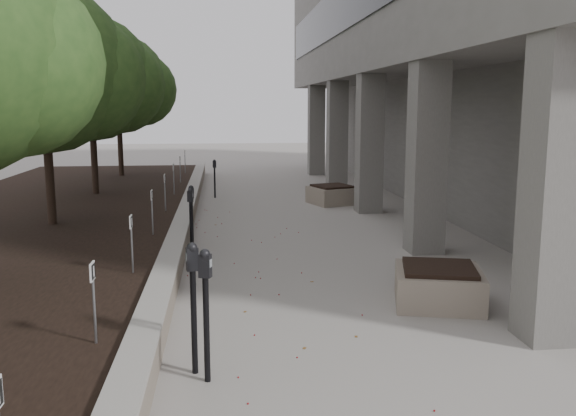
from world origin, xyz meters
TOP-DOWN VIEW (x-y plane):
  - ground at (0.00, 0.00)m, footprint 90.00×90.00m
  - retaining_wall at (-1.82, 9.00)m, footprint 0.39×26.00m
  - planting_bed at (-5.50, 9.00)m, footprint 7.00×26.00m
  - crabapple_tree_3 at (-4.80, 8.00)m, footprint 4.60×4.00m
  - crabapple_tree_4 at (-4.80, 13.00)m, footprint 4.60×4.00m
  - crabapple_tree_5 at (-4.80, 18.00)m, footprint 4.60×4.00m
  - parking_sign_2 at (-2.35, 0.50)m, footprint 0.04×0.22m
  - parking_sign_3 at (-2.35, 3.50)m, footprint 0.04×0.22m
  - parking_sign_4 at (-2.35, 6.50)m, footprint 0.04×0.22m
  - parking_sign_5 at (-2.35, 9.50)m, footprint 0.04×0.22m
  - parking_sign_6 at (-2.35, 12.50)m, footprint 0.04×0.22m
  - parking_sign_7 at (-2.35, 15.50)m, footprint 0.04×0.22m
  - parking_sign_8 at (-2.35, 18.50)m, footprint 0.04×0.22m
  - parking_meter_1 at (-1.08, 0.22)m, footprint 0.18×0.16m
  - parking_meter_2 at (-1.23, 0.45)m, footprint 0.18×0.14m
  - parking_meter_3 at (-1.55, 6.51)m, footprint 0.15×0.12m
  - parking_meter_4 at (-1.55, 6.93)m, footprint 0.14×0.11m
  - parking_meter_5 at (-1.12, 14.31)m, footprint 0.14×0.12m
  - planter_front at (2.49, 2.59)m, footprint 1.61×1.61m
  - planter_back at (2.62, 12.62)m, footprint 1.64×1.64m
  - berry_scatter at (-0.10, 5.00)m, footprint 3.30×14.10m

SIDE VIEW (x-z plane):
  - ground at x=0.00m, z-range 0.00..0.00m
  - berry_scatter at x=-0.10m, z-range 0.00..0.02m
  - planting_bed at x=-5.50m, z-range 0.00..0.40m
  - retaining_wall at x=-1.82m, z-range 0.00..0.50m
  - planter_back at x=2.62m, z-range 0.00..0.60m
  - planter_front at x=2.49m, z-range 0.00..0.61m
  - parking_meter_5 at x=-1.12m, z-range 0.00..1.31m
  - parking_meter_3 at x=-1.55m, z-range 0.00..1.37m
  - parking_meter_4 at x=-1.55m, z-range 0.00..1.39m
  - parking_meter_1 at x=-1.08m, z-range 0.00..1.55m
  - parking_meter_2 at x=-1.23m, z-range 0.00..1.57m
  - parking_sign_2 at x=-2.35m, z-range 0.40..1.36m
  - parking_sign_3 at x=-2.35m, z-range 0.40..1.36m
  - parking_sign_4 at x=-2.35m, z-range 0.40..1.36m
  - parking_sign_5 at x=-2.35m, z-range 0.40..1.36m
  - parking_sign_6 at x=-2.35m, z-range 0.40..1.36m
  - parking_sign_7 at x=-2.35m, z-range 0.40..1.36m
  - parking_sign_8 at x=-2.35m, z-range 0.40..1.36m
  - crabapple_tree_3 at x=-4.80m, z-range 0.40..5.84m
  - crabapple_tree_4 at x=-4.80m, z-range 0.40..5.84m
  - crabapple_tree_5 at x=-4.80m, z-range 0.40..5.84m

